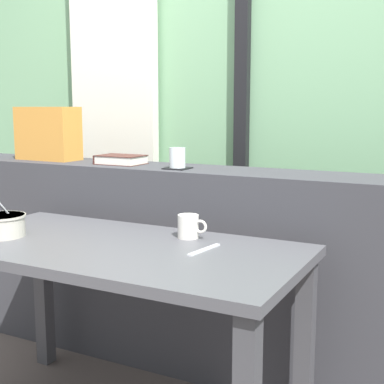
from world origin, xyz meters
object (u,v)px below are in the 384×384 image
Objects in this scene: breakfast_table at (117,273)px; coaster_square at (177,168)px; juice_glass at (177,159)px; fork_utensil at (204,250)px; closed_book at (121,160)px; ceramic_mug at (189,226)px; soup_bowl at (2,226)px; throw_pillow at (48,133)px.

breakfast_table is 0.60m from coaster_square.
fork_utensil is at bearing -52.23° from juice_glass.
closed_book is at bearing 122.94° from breakfast_table.
juice_glass is 0.33m from closed_book.
juice_glass reaches higher than coaster_square.
coaster_square is 0.88× the size of ceramic_mug.
breakfast_table is at bearing -57.06° from closed_book.
ceramic_mug is at bearing -55.14° from coaster_square.
fork_utensil is (0.67, -0.49, -0.23)m from closed_book.
soup_bowl is at bearing -123.59° from coaster_square.
juice_glass is 0.50× the size of fork_utensil.
throw_pillow is 1.88× the size of fork_utensil.
throw_pillow reaches higher than juice_glass.
closed_book is at bearing -0.87° from throw_pillow.
closed_book is (-0.32, 0.05, 0.02)m from coaster_square.
coaster_square is 1.17× the size of juice_glass.
throw_pillow is (-0.43, 0.01, 0.11)m from closed_book.
coaster_square is 0.60m from fork_utensil.
throw_pillow is (-0.80, 0.57, 0.44)m from breakfast_table.
coaster_square is 0.59× the size of fork_utensil.
fork_utensil is at bearing -24.32° from throw_pillow.
closed_book is (-0.36, 0.56, 0.33)m from breakfast_table.
soup_bowl reaches higher than ceramic_mug.
juice_glass is at bearing -8.42° from closed_book.
fork_utensil reaches higher than breakfast_table.
fork_utensil is at bearing 12.90° from breakfast_table.
breakfast_table is 11.43× the size of ceramic_mug.
juice_glass is 0.41× the size of closed_book.
soup_bowl is 0.76m from fork_utensil.
closed_book reaches higher than fork_utensil.
closed_book reaches higher than ceramic_mug.
fork_utensil is (0.34, -0.44, -0.21)m from coaster_square.
juice_glass is at bearing 0.00° from coaster_square.
coaster_square is 0.04m from juice_glass.
coaster_square is at bearing 136.03° from fork_utensil.
closed_book is 0.68m from soup_bowl.
soup_bowl is 1.01× the size of fork_utensil.
throw_pillow is 1.25m from fork_utensil.
closed_book reaches higher than breakfast_table.
juice_glass reaches higher than ceramic_mug.
throw_pillow is at bearing 175.89° from juice_glass.
throw_pillow is at bearing 175.89° from coaster_square.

